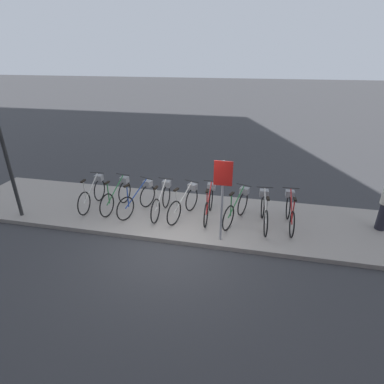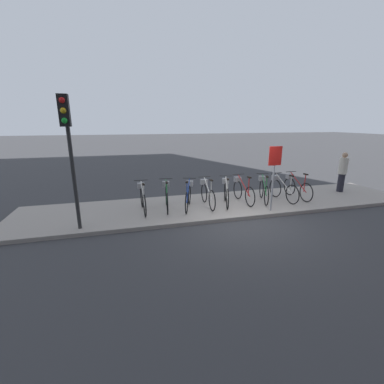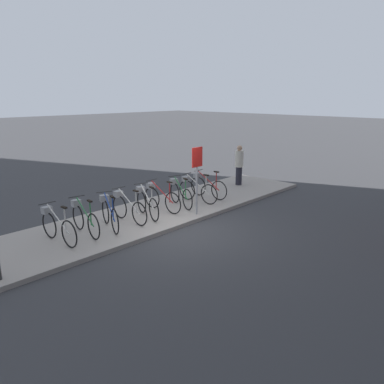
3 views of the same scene
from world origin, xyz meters
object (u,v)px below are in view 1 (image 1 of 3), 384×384
(parked_bicycle_0, at_px, (93,192))
(parked_bicycle_1, at_px, (118,194))
(parked_bicycle_3, at_px, (162,199))
(parked_bicycle_7, at_px, (264,210))
(parked_bicycle_6, at_px, (237,206))
(parked_bicycle_5, at_px, (209,202))
(parked_bicycle_2, at_px, (139,198))
(parked_bicycle_8, at_px, (290,211))
(sign_post, at_px, (223,188))
(parked_bicycle_4, at_px, (185,202))

(parked_bicycle_0, height_order, parked_bicycle_1, same)
(parked_bicycle_3, bearing_deg, parked_bicycle_0, 179.91)
(parked_bicycle_7, bearing_deg, parked_bicycle_6, 175.39)
(parked_bicycle_3, bearing_deg, parked_bicycle_6, 0.26)
(parked_bicycle_5, xyz_separation_m, parked_bicycle_6, (0.82, -0.08, 0.00))
(parked_bicycle_3, bearing_deg, parked_bicycle_1, 178.66)
(parked_bicycle_1, distance_m, parked_bicycle_3, 1.43)
(parked_bicycle_5, relative_size, parked_bicycle_7, 1.00)
(parked_bicycle_2, bearing_deg, parked_bicycle_8, 1.63)
(parked_bicycle_5, bearing_deg, parked_bicycle_3, -176.34)
(parked_bicycle_3, relative_size, parked_bicycle_6, 1.05)
(parked_bicycle_2, bearing_deg, sign_post, -21.20)
(parked_bicycle_1, distance_m, parked_bicycle_5, 2.82)
(parked_bicycle_6, bearing_deg, parked_bicycle_5, 174.47)
(parked_bicycle_4, distance_m, parked_bicycle_8, 2.94)
(parked_bicycle_2, bearing_deg, parked_bicycle_7, 0.38)
(parked_bicycle_1, distance_m, parked_bicycle_7, 4.38)
(parked_bicycle_3, bearing_deg, parked_bicycle_5, 3.66)
(parked_bicycle_1, height_order, parked_bicycle_6, same)
(parked_bicycle_5, relative_size, parked_bicycle_8, 1.00)
(parked_bicycle_0, xyz_separation_m, parked_bicycle_3, (2.22, -0.00, 0.00))
(parked_bicycle_0, xyz_separation_m, sign_post, (4.10, -1.08, 1.00))
(parked_bicycle_2, xyz_separation_m, parked_bicycle_8, (4.33, 0.12, 0.00))
(parked_bicycle_0, relative_size, parked_bicycle_6, 1.05)
(parked_bicycle_8, xyz_separation_m, sign_post, (-1.76, -1.12, 1.00))
(parked_bicycle_0, relative_size, parked_bicycle_7, 1.00)
(parked_bicycle_0, xyz_separation_m, parked_bicycle_6, (4.43, 0.01, 0.00))
(parked_bicycle_3, xyz_separation_m, parked_bicycle_5, (1.39, 0.09, 0.00))
(parked_bicycle_6, bearing_deg, parked_bicycle_7, -4.61)
(parked_bicycle_1, relative_size, parked_bicycle_2, 1.05)
(parked_bicycle_5, height_order, parked_bicycle_6, same)
(parked_bicycle_2, relative_size, parked_bicycle_4, 0.99)
(parked_bicycle_6, height_order, parked_bicycle_8, same)
(parked_bicycle_5, bearing_deg, sign_post, -67.30)
(parked_bicycle_4, xyz_separation_m, parked_bicycle_8, (2.93, 0.08, 0.00))
(parked_bicycle_7, bearing_deg, parked_bicycle_8, 8.17)
(parked_bicycle_1, relative_size, parked_bicycle_5, 0.99)
(parked_bicycle_6, bearing_deg, parked_bicycle_8, 1.57)
(parked_bicycle_4, distance_m, parked_bicycle_6, 1.51)
(parked_bicycle_0, height_order, parked_bicycle_3, same)
(parked_bicycle_8, bearing_deg, parked_bicycle_5, 178.99)
(parked_bicycle_7, bearing_deg, parked_bicycle_1, 178.91)
(sign_post, bearing_deg, parked_bicycle_6, 73.11)
(parked_bicycle_2, xyz_separation_m, parked_bicycle_3, (0.70, 0.07, 0.00))
(parked_bicycle_4, bearing_deg, parked_bicycle_5, 10.07)
(parked_bicycle_6, relative_size, sign_post, 0.75)
(parked_bicycle_3, height_order, parked_bicycle_7, same)
(parked_bicycle_0, distance_m, parked_bicycle_1, 0.80)
(parked_bicycle_2, distance_m, parked_bicycle_3, 0.70)
(parked_bicycle_2, relative_size, parked_bicycle_8, 0.95)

